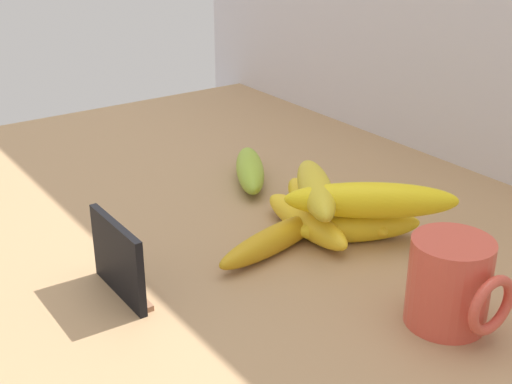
# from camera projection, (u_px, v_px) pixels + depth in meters

# --- Properties ---
(counter_top) EXTENTS (1.10, 0.76, 0.03)m
(counter_top) POSITION_uv_depth(u_px,v_px,m) (232.00, 222.00, 0.92)
(counter_top) COLOR tan
(counter_top) RESTS_ON ground
(chalkboard_sign) EXTENTS (0.11, 0.02, 0.08)m
(chalkboard_sign) POSITION_uv_depth(u_px,v_px,m) (119.00, 262.00, 0.71)
(chalkboard_sign) COLOR black
(chalkboard_sign) RESTS_ON counter_top
(coffee_mug) EXTENTS (0.09, 0.08, 0.09)m
(coffee_mug) POSITION_uv_depth(u_px,v_px,m) (451.00, 284.00, 0.66)
(coffee_mug) COLOR #D54D3B
(coffee_mug) RESTS_ON counter_top
(banana_0) EXTENTS (0.07, 0.18, 0.03)m
(banana_0) POSITION_uv_depth(u_px,v_px,m) (275.00, 239.00, 0.81)
(banana_0) COLOR #C29017
(banana_0) RESTS_ON counter_top
(banana_1) EXTENTS (0.10, 0.15, 0.04)m
(banana_1) POSITION_uv_depth(u_px,v_px,m) (359.00, 227.00, 0.83)
(banana_1) COLOR yellow
(banana_1) RESTS_ON counter_top
(banana_2) EXTENTS (0.17, 0.05, 0.03)m
(banana_2) POSITION_uv_depth(u_px,v_px,m) (346.00, 209.00, 0.88)
(banana_2) COLOR yellow
(banana_2) RESTS_ON counter_top
(banana_3) EXTENTS (0.15, 0.09, 0.04)m
(banana_3) POSITION_uv_depth(u_px,v_px,m) (307.00, 203.00, 0.90)
(banana_3) COLOR yellow
(banana_3) RESTS_ON counter_top
(banana_4) EXTENTS (0.16, 0.11, 0.04)m
(banana_4) POSITION_uv_depth(u_px,v_px,m) (250.00, 170.00, 1.00)
(banana_4) COLOR #91B332
(banana_4) RESTS_ON counter_top
(banana_5) EXTENTS (0.16, 0.05, 0.04)m
(banana_5) POSITION_uv_depth(u_px,v_px,m) (306.00, 221.00, 0.85)
(banana_5) COLOR yellow
(banana_5) RESTS_ON counter_top
(banana_6) EXTENTS (0.16, 0.12, 0.04)m
(banana_6) POSITION_uv_depth(u_px,v_px,m) (316.00, 189.00, 0.84)
(banana_6) COLOR gold
(banana_6) RESTS_ON banana_5
(banana_7) EXTENTS (0.16, 0.19, 0.04)m
(banana_7) POSITION_uv_depth(u_px,v_px,m) (371.00, 200.00, 0.81)
(banana_7) COLOR yellow
(banana_7) RESTS_ON banana_1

